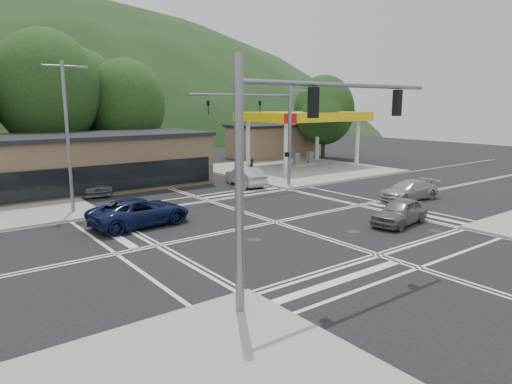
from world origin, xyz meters
TOP-DOWN VIEW (x-y plane):
  - ground at (0.00, 0.00)m, footprint 120.00×120.00m
  - sidewalk_ne at (15.00, 15.00)m, footprint 16.00×16.00m
  - gas_station_canopy at (16.99, 15.99)m, footprint 12.32×8.34m
  - convenience_store at (20.00, 25.00)m, footprint 10.00×6.00m
  - commercial_row at (-8.00, 17.00)m, footprint 24.00×8.00m
  - hill_north at (0.00, 90.00)m, footprint 252.00×126.00m
  - tree_n_b at (-6.00, 24.00)m, footprint 9.00×9.00m
  - tree_n_c at (1.00, 24.00)m, footprint 7.60×7.60m
  - tree_n_e at (-2.00, 28.00)m, footprint 8.40×8.40m
  - tree_ne at (24.00, 20.00)m, footprint 7.20×7.20m
  - streetlight_nw at (-8.44, 9.00)m, footprint 2.50×0.25m
  - signal_mast_ne at (6.95, 8.20)m, footprint 11.65×0.30m
  - signal_mast_sw at (-6.39, -8.20)m, footprint 9.14×0.28m
  - car_blue_west at (-6.36, 3.90)m, footprint 5.72×3.01m
  - car_grey_center at (5.23, -4.50)m, footprint 4.39×2.30m
  - car_silver_east at (11.36, -0.83)m, footprint 4.79×2.31m
  - car_queue_a at (5.50, 10.50)m, footprint 2.33×4.85m
  - car_queue_b at (1.86, 19.15)m, footprint 1.70×3.97m
  - car_northbound at (-5.50, 14.91)m, footprint 2.66×5.34m
  - pedestrian at (7.61, 12.50)m, footprint 0.76×0.66m

SIDE VIEW (x-z plane):
  - ground at x=0.00m, z-range 0.00..0.00m
  - hill_north at x=0.00m, z-range -70.00..70.00m
  - sidewalk_ne at x=15.00m, z-range 0.00..0.15m
  - car_queue_b at x=1.86m, z-range 0.00..1.34m
  - car_silver_east at x=11.36m, z-range 0.00..1.35m
  - car_grey_center at x=5.23m, z-range 0.00..1.42m
  - car_northbound at x=-5.50m, z-range 0.00..1.49m
  - car_blue_west at x=-6.36m, z-range 0.00..1.53m
  - car_queue_a at x=5.50m, z-range 0.00..1.53m
  - pedestrian at x=7.61m, z-range 0.15..1.92m
  - convenience_store at x=20.00m, z-range 0.00..3.80m
  - commercial_row at x=-8.00m, z-range 0.00..4.00m
  - gas_station_canopy at x=16.99m, z-range 2.17..7.92m
  - streetlight_nw at x=-8.44m, z-range 0.55..9.55m
  - signal_mast_ne at x=6.95m, z-range 1.07..9.07m
  - signal_mast_sw at x=-6.39m, z-range 1.12..9.12m
  - tree_ne at x=24.00m, z-range 0.85..10.84m
  - tree_n_c at x=1.00m, z-range 1.06..11.93m
  - tree_n_e at x=-2.00m, z-range 1.15..13.13m
  - tree_n_b at x=-6.00m, z-range 1.30..14.28m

